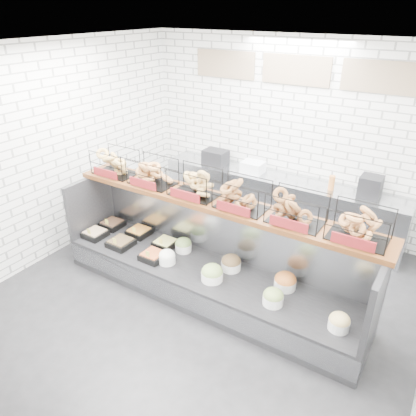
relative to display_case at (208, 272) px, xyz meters
The scene contains 5 objects.
ground 0.48m from the display_case, 87.88° to the right, with size 5.50×5.50×0.00m, color black.
room_shell 1.75m from the display_case, 87.15° to the left, with size 5.02×5.51×3.01m.
display_case is the anchor object (origin of this frame).
bagel_shelf 1.08m from the display_case, 85.51° to the left, with size 4.10×0.50×0.40m.
prep_counter 2.09m from the display_case, 89.69° to the left, with size 4.00×0.60×1.20m.
Camera 1 is at (2.25, -3.22, 3.37)m, focal length 35.00 mm.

